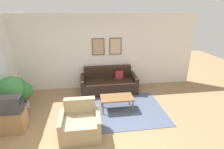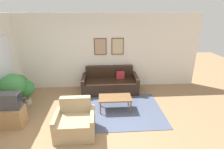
{
  "view_description": "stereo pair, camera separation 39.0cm",
  "coord_description": "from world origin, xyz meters",
  "px_view_note": "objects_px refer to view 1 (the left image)",
  "views": [
    {
      "loc": [
        -0.02,
        -3.34,
        2.81
      ],
      "look_at": [
        0.73,
        1.82,
        0.85
      ],
      "focal_mm": 28.0,
      "sensor_mm": 36.0,
      "label": 1
    },
    {
      "loc": [
        0.37,
        -3.38,
        2.81
      ],
      "look_at": [
        0.73,
        1.82,
        0.85
      ],
      "focal_mm": 28.0,
      "sensor_mm": 36.0,
      "label": 2
    }
  ],
  "objects_px": {
    "coffee_table": "(117,98)",
    "armchair": "(80,124)",
    "tv": "(7,105)",
    "couch": "(109,83)",
    "potted_plant_tall": "(11,89)"
  },
  "relations": [
    {
      "from": "potted_plant_tall",
      "to": "tv",
      "type": "bearing_deg",
      "value": -74.7
    },
    {
      "from": "tv",
      "to": "armchair",
      "type": "height_order",
      "value": "tv"
    },
    {
      "from": "tv",
      "to": "armchair",
      "type": "bearing_deg",
      "value": -13.64
    },
    {
      "from": "couch",
      "to": "coffee_table",
      "type": "height_order",
      "value": "couch"
    },
    {
      "from": "tv",
      "to": "potted_plant_tall",
      "type": "height_order",
      "value": "potted_plant_tall"
    },
    {
      "from": "coffee_table",
      "to": "tv",
      "type": "xyz_separation_m",
      "value": [
        -2.69,
        -0.56,
        0.33
      ]
    },
    {
      "from": "coffee_table",
      "to": "armchair",
      "type": "xyz_separation_m",
      "value": [
        -1.03,
        -0.96,
        -0.09
      ]
    },
    {
      "from": "tv",
      "to": "potted_plant_tall",
      "type": "xyz_separation_m",
      "value": [
        -0.23,
        0.86,
        0.01
      ]
    },
    {
      "from": "couch",
      "to": "armchair",
      "type": "bearing_deg",
      "value": -112.85
    },
    {
      "from": "coffee_table",
      "to": "potted_plant_tall",
      "type": "relative_size",
      "value": 0.87
    },
    {
      "from": "coffee_table",
      "to": "tv",
      "type": "distance_m",
      "value": 2.77
    },
    {
      "from": "tv",
      "to": "potted_plant_tall",
      "type": "relative_size",
      "value": 0.58
    },
    {
      "from": "coffee_table",
      "to": "tv",
      "type": "height_order",
      "value": "tv"
    },
    {
      "from": "potted_plant_tall",
      "to": "couch",
      "type": "bearing_deg",
      "value": 19.32
    },
    {
      "from": "tv",
      "to": "potted_plant_tall",
      "type": "bearing_deg",
      "value": 105.3
    }
  ]
}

